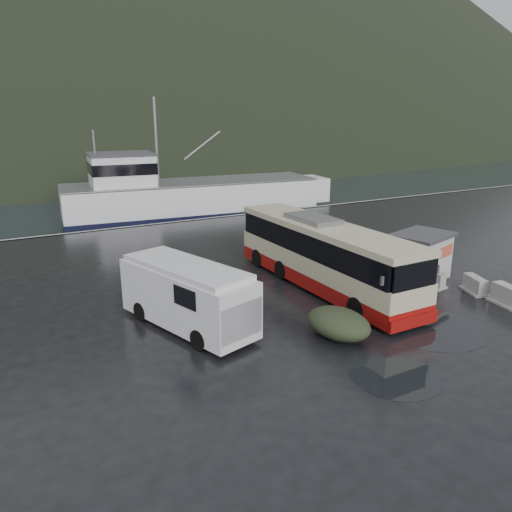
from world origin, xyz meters
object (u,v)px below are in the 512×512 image
jersey_barrier_a (430,286)px  fishing_trawler (193,203)px  coach_bus (322,287)px  waste_bin_left (380,294)px  waste_bin_right (363,306)px  jersey_barrier_c (474,292)px  ticket_kiosk (419,278)px  jersey_barrier_b (508,305)px  white_van (188,327)px  dome_tent (338,336)px

jersey_barrier_a → fishing_trawler: 27.00m
coach_bus → waste_bin_left: coach_bus is taller
jersey_barrier_a → waste_bin_right: bearing=-173.6°
jersey_barrier_c → coach_bus: bearing=145.4°
jersey_barrier_a → ticket_kiosk: bearing=71.8°
coach_bus → ticket_kiosk: bearing=-15.4°
coach_bus → fishing_trawler: bearing=82.7°
ticket_kiosk → coach_bus: bearing=149.4°
waste_bin_left → jersey_barrier_b: 5.54m
white_van → ticket_kiosk: bearing=-17.2°
coach_bus → white_van: bearing=-170.7°
waste_bin_left → waste_bin_right: (-1.70, -0.81, 0.00)m
jersey_barrier_a → jersey_barrier_b: 3.66m
fishing_trawler → ticket_kiosk: bearing=-79.4°
white_van → fishing_trawler: 27.81m
ticket_kiosk → jersey_barrier_c: (0.81, -2.73, 0.00)m
coach_bus → waste_bin_left: size_ratio=9.10×
coach_bus → jersey_barrier_a: 5.33m
coach_bus → jersey_barrier_a: coach_bus is taller
ticket_kiosk → jersey_barrier_c: 2.85m
white_van → jersey_barrier_c: bearing=-28.7°
waste_bin_right → waste_bin_left: bearing=25.4°
fishing_trawler → waste_bin_right: bearing=-90.2°
jersey_barrier_c → waste_bin_right: bearing=169.2°
dome_tent → jersey_barrier_c: (8.67, 0.77, 0.00)m
dome_tent → ticket_kiosk: bearing=24.0°
jersey_barrier_c → waste_bin_left: bearing=155.1°
white_van → dome_tent: bearing=-53.8°
ticket_kiosk → dome_tent: bearing=-171.8°
jersey_barrier_b → jersey_barrier_c: 1.86m
dome_tent → jersey_barrier_a: dome_tent is taller
waste_bin_right → jersey_barrier_b: 6.48m
coach_bus → ticket_kiosk: 5.28m
waste_bin_right → jersey_barrier_b: bearing=-27.3°
jersey_barrier_a → fishing_trawler: size_ratio=0.06×
waste_bin_left → jersey_barrier_b: size_ratio=0.74×
white_van → ticket_kiosk: white_van is taller
coach_bus → ticket_kiosk: (5.10, -1.35, 0.00)m
ticket_kiosk → white_van: bearing=164.0°
white_van → jersey_barrier_b: white_van is taller
waste_bin_right → dome_tent: size_ratio=0.58×
coach_bus → white_van: (-7.50, -1.30, 0.00)m
coach_bus → waste_bin_right: coach_bus is taller
waste_bin_right → fishing_trawler: 27.61m
dome_tent → jersey_barrier_b: size_ratio=1.55×
jersey_barrier_b → jersey_barrier_c: bearing=87.1°
fishing_trawler → dome_tent: bearing=-95.2°
jersey_barrier_a → fishing_trawler: fishing_trawler is taller
ticket_kiosk → jersey_barrier_c: ticket_kiosk is taller
white_van → waste_bin_right: bearing=-29.4°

